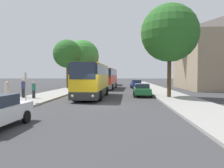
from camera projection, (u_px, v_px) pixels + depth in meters
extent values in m
plane|color=#38383A|center=(102.00, 105.00, 17.63)|extent=(300.00, 300.00, 0.00)
cube|color=gray|center=(18.00, 103.00, 18.03)|extent=(4.00, 120.00, 0.15)
cube|color=gray|center=(191.00, 104.00, 17.23)|extent=(4.00, 120.00, 0.15)
cube|color=#2D2D2D|center=(93.00, 92.00, 23.26)|extent=(2.61, 10.34, 0.70)
cube|color=yellow|center=(93.00, 82.00, 23.22)|extent=(2.61, 10.34, 1.48)
cube|color=#232D3D|center=(93.00, 70.00, 23.17)|extent=(2.63, 10.14, 0.95)
cube|color=yellow|center=(93.00, 65.00, 23.15)|extent=(2.56, 10.14, 0.12)
cube|color=#232D3D|center=(82.00, 70.00, 18.01)|extent=(2.20, 0.10, 1.45)
sphere|color=#F4EAC1|center=(72.00, 96.00, 18.14)|extent=(0.24, 0.24, 0.24)
sphere|color=#F4EAC1|center=(93.00, 96.00, 18.01)|extent=(0.24, 0.24, 0.24)
cylinder|color=black|center=(74.00, 96.00, 20.28)|extent=(0.32, 1.00, 1.00)
cylinder|color=black|center=(100.00, 96.00, 20.10)|extent=(0.32, 1.00, 1.00)
cylinder|color=black|center=(87.00, 91.00, 26.44)|extent=(0.32, 1.00, 1.00)
cylinder|color=black|center=(107.00, 91.00, 26.26)|extent=(0.32, 1.00, 1.00)
cube|color=gray|center=(107.00, 85.00, 38.57)|extent=(2.98, 12.08, 0.70)
cube|color=red|center=(107.00, 79.00, 38.53)|extent=(2.98, 12.08, 1.45)
cube|color=#232D3D|center=(107.00, 72.00, 38.48)|extent=(3.00, 11.84, 0.95)
cube|color=red|center=(107.00, 69.00, 38.46)|extent=(2.92, 11.84, 0.12)
cube|color=#232D3D|center=(102.00, 73.00, 32.49)|extent=(2.26, 0.15, 1.45)
sphere|color=#F4EAC1|center=(97.00, 87.00, 32.64)|extent=(0.24, 0.24, 0.24)
sphere|color=#F4EAC1|center=(108.00, 87.00, 32.47)|extent=(0.24, 0.24, 0.24)
cylinder|color=black|center=(97.00, 87.00, 35.12)|extent=(0.34, 1.01, 1.00)
cylinder|color=black|center=(112.00, 87.00, 34.88)|extent=(0.34, 1.01, 1.00)
cylinder|color=black|center=(103.00, 85.00, 42.27)|extent=(0.34, 1.01, 1.00)
cylinder|color=black|center=(116.00, 85.00, 42.03)|extent=(0.34, 1.01, 1.00)
cube|color=silver|center=(110.00, 82.00, 53.65)|extent=(2.49, 10.39, 0.70)
cube|color=#23844C|center=(110.00, 79.00, 53.62)|extent=(2.49, 10.39, 1.16)
cube|color=#232D3D|center=(110.00, 74.00, 53.57)|extent=(2.51, 10.18, 0.95)
cube|color=#23844C|center=(110.00, 72.00, 53.55)|extent=(2.44, 10.18, 0.12)
cube|color=#232D3D|center=(109.00, 75.00, 48.37)|extent=(2.18, 0.07, 1.45)
sphere|color=#F4EAC1|center=(105.00, 83.00, 48.47)|extent=(0.24, 0.24, 0.24)
sphere|color=#F4EAC1|center=(113.00, 83.00, 48.38)|extent=(0.24, 0.24, 0.24)
cylinder|color=black|center=(104.00, 83.00, 50.61)|extent=(0.31, 1.00, 1.00)
cylinder|color=black|center=(115.00, 83.00, 50.49)|extent=(0.31, 1.00, 1.00)
cylinder|color=black|center=(106.00, 83.00, 56.83)|extent=(0.31, 1.00, 1.00)
cylinder|color=black|center=(116.00, 83.00, 56.70)|extent=(0.31, 1.00, 1.00)
cylinder|color=black|center=(26.00, 117.00, 10.85)|extent=(0.22, 0.63, 0.62)
cube|color=#236B38|center=(142.00, 91.00, 24.63)|extent=(1.81, 4.52, 0.63)
cube|color=#232D3D|center=(142.00, 86.00, 24.78)|extent=(1.57, 2.36, 0.50)
cylinder|color=black|center=(151.00, 95.00, 23.19)|extent=(0.21, 0.62, 0.62)
cylinder|color=black|center=(135.00, 95.00, 23.31)|extent=(0.21, 0.62, 0.62)
cylinder|color=black|center=(149.00, 93.00, 25.96)|extent=(0.21, 0.62, 0.62)
cylinder|color=black|center=(134.00, 93.00, 26.09)|extent=(0.21, 0.62, 0.62)
cube|color=#233D9E|center=(136.00, 85.00, 40.56)|extent=(2.05, 4.61, 0.66)
cube|color=#232D3D|center=(136.00, 81.00, 40.72)|extent=(1.72, 2.43, 0.56)
cylinder|color=black|center=(142.00, 87.00, 39.17)|extent=(0.23, 0.63, 0.62)
cylinder|color=black|center=(132.00, 87.00, 39.18)|extent=(0.23, 0.63, 0.62)
cylinder|color=black|center=(140.00, 86.00, 41.97)|extent=(0.23, 0.63, 0.62)
cylinder|color=black|center=(131.00, 86.00, 41.98)|extent=(0.23, 0.63, 0.62)
cylinder|color=gray|center=(26.00, 87.00, 17.83)|extent=(0.08, 0.08, 2.47)
cube|color=silver|center=(26.00, 77.00, 17.80)|extent=(0.03, 0.45, 0.60)
cylinder|color=#23232D|center=(8.00, 100.00, 15.71)|extent=(0.30, 0.30, 0.85)
cylinder|color=#B2A899|center=(7.00, 90.00, 15.68)|extent=(0.36, 0.36, 0.71)
sphere|color=tan|center=(7.00, 83.00, 15.66)|extent=(0.23, 0.23, 0.23)
cylinder|color=#23232D|center=(23.00, 93.00, 21.80)|extent=(0.30, 0.30, 0.87)
cylinder|color=navy|center=(23.00, 85.00, 21.77)|extent=(0.36, 0.36, 0.73)
sphere|color=tan|center=(23.00, 80.00, 21.75)|extent=(0.24, 0.24, 0.24)
cylinder|color=#23232D|center=(34.00, 94.00, 21.22)|extent=(0.30, 0.30, 0.77)
cylinder|color=#236656|center=(34.00, 87.00, 21.20)|extent=(0.36, 0.36, 0.64)
sphere|color=tan|center=(34.00, 83.00, 21.18)|extent=(0.21, 0.21, 0.21)
cylinder|color=brown|center=(67.00, 76.00, 37.68)|extent=(0.40, 0.40, 4.13)
sphere|color=#286023|center=(67.00, 54.00, 37.53)|extent=(4.86, 4.86, 4.86)
cylinder|color=brown|center=(83.00, 77.00, 45.27)|extent=(0.40, 0.40, 3.63)
sphere|color=#387F33|center=(83.00, 56.00, 45.09)|extent=(6.78, 6.78, 6.78)
cylinder|color=#47331E|center=(169.00, 76.00, 22.42)|extent=(0.40, 0.40, 4.35)
sphere|color=#286023|center=(170.00, 33.00, 22.24)|extent=(5.88, 5.88, 5.88)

